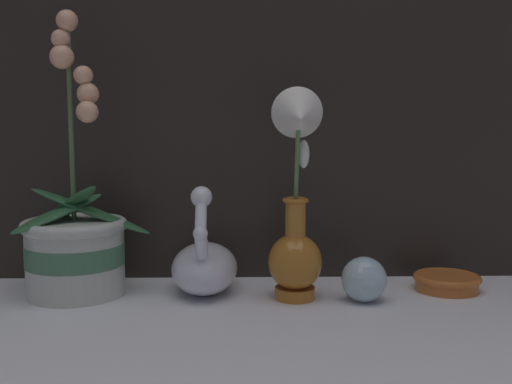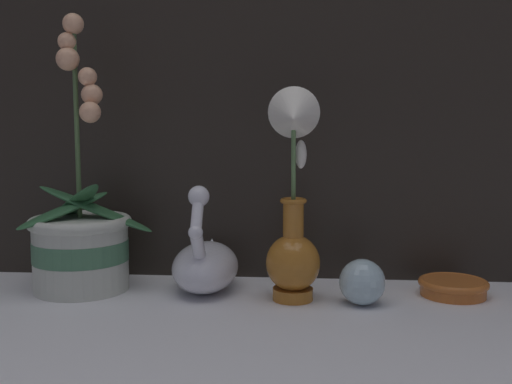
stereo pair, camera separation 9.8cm
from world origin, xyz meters
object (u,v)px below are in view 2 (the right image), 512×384
(orchid_potted_plant, at_px, (81,238))
(amber_dish, at_px, (453,286))
(blue_vase, at_px, (293,216))
(swan_figurine, at_px, (206,263))
(glass_sphere, at_px, (362,282))

(orchid_potted_plant, xyz_separation_m, amber_dish, (0.62, 0.01, -0.07))
(amber_dish, bearing_deg, blue_vase, -167.38)
(swan_figurine, bearing_deg, blue_vase, -21.23)
(glass_sphere, distance_m, amber_dish, 0.17)
(blue_vase, height_order, glass_sphere, blue_vase)
(blue_vase, bearing_deg, glass_sphere, -1.45)
(glass_sphere, xyz_separation_m, amber_dish, (0.15, 0.06, -0.02))
(glass_sphere, bearing_deg, blue_vase, 178.55)
(amber_dish, bearing_deg, glass_sphere, -158.28)
(orchid_potted_plant, distance_m, amber_dish, 0.63)
(orchid_potted_plant, height_order, amber_dish, orchid_potted_plant)
(swan_figurine, bearing_deg, amber_dish, 0.16)
(orchid_potted_plant, relative_size, glass_sphere, 6.39)
(blue_vase, bearing_deg, swan_figurine, 158.77)
(glass_sphere, bearing_deg, swan_figurine, 166.75)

